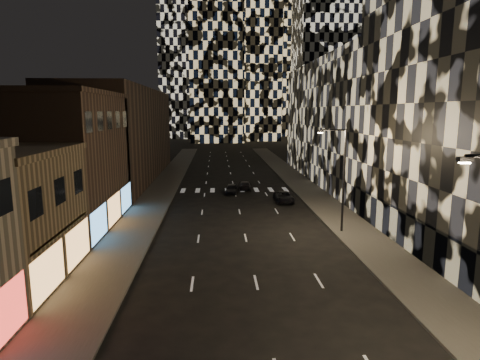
{
  "coord_description": "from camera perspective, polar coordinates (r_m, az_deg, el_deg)",
  "views": [
    {
      "loc": [
        -2.41,
        -3.64,
        10.61
      ],
      "look_at": [
        -0.83,
        23.15,
        6.0
      ],
      "focal_mm": 30.0,
      "sensor_mm": 36.0,
      "label": 1
    }
  ],
  "objects": [
    {
      "name": "sidewalk_left",
      "position": [
        55.19,
        -11.23,
        -1.45
      ],
      "size": [
        4.0,
        120.0,
        0.15
      ],
      "primitive_type": "cube",
      "color": "#47443F",
      "rests_on": "ground"
    },
    {
      "name": "sidewalk_right",
      "position": [
        56.06,
        9.47,
        -1.22
      ],
      "size": [
        4.0,
        120.0,
        0.15
      ],
      "primitive_type": "cube",
      "color": "#47443F",
      "rests_on": "ground"
    },
    {
      "name": "curb_left",
      "position": [
        54.94,
        -9.06,
        -1.43
      ],
      "size": [
        0.2,
        120.0,
        0.15
      ],
      "primitive_type": "cube",
      "color": "#4C4C47",
      "rests_on": "ground"
    },
    {
      "name": "curb_right",
      "position": [
        55.63,
        7.36,
        -1.25
      ],
      "size": [
        0.2,
        120.0,
        0.15
      ],
      "primitive_type": "cube",
      "color": "#4C4C47",
      "rests_on": "ground"
    },
    {
      "name": "retail_brown",
      "position": [
        40.17,
        -24.68,
        2.27
      ],
      "size": [
        10.0,
        15.0,
        12.0
      ],
      "primitive_type": "cube",
      "color": "#4E3A2C",
      "rests_on": "ground"
    },
    {
      "name": "retail_filler_left",
      "position": [
        65.39,
        -16.37,
        6.19
      ],
      "size": [
        10.0,
        40.0,
        14.0
      ],
      "primitive_type": "cube",
      "color": "#4E3A2C",
      "rests_on": "ground"
    },
    {
      "name": "midrise_base",
      "position": [
        33.03,
        23.41,
        -7.09
      ],
      "size": [
        0.6,
        25.0,
        3.0
      ],
      "primitive_type": "cube",
      "color": "#383838",
      "rests_on": "ground"
    },
    {
      "name": "midrise_filler_right",
      "position": [
        64.67,
        17.06,
        7.9
      ],
      "size": [
        16.0,
        40.0,
        18.0
      ],
      "primitive_type": "cube",
      "color": "#232326",
      "rests_on": "ground"
    },
    {
      "name": "tower_center_low",
      "position": [
        148.3,
        -3.42,
        24.14
      ],
      "size": [
        18.0,
        18.0,
        95.0
      ],
      "primitive_type": "cube",
      "color": "black",
      "rests_on": "ground"
    },
    {
      "name": "streetlight_far",
      "position": [
        35.71,
        14.2,
        0.98
      ],
      "size": [
        2.55,
        0.25,
        9.0
      ],
      "color": "black",
      "rests_on": "sidewalk_right"
    },
    {
      "name": "car_dark_midlane",
      "position": [
        52.26,
        -1.23,
        -1.27
      ],
      "size": [
        1.87,
        3.81,
        1.25
      ],
      "primitive_type": "imported",
      "rotation": [
        0.0,
        0.0,
        -0.11
      ],
      "color": "black",
      "rests_on": "ground"
    },
    {
      "name": "car_dark_oncoming",
      "position": [
        54.79,
        0.7,
        -0.79
      ],
      "size": [
        1.91,
        4.17,
        1.18
      ],
      "primitive_type": "imported",
      "rotation": [
        0.0,
        0.0,
        3.08
      ],
      "color": "black",
      "rests_on": "ground"
    },
    {
      "name": "car_dark_rightlane",
      "position": [
        47.67,
        6.24,
        -2.42
      ],
      "size": [
        2.05,
        4.4,
        1.22
      ],
      "primitive_type": "imported",
      "rotation": [
        0.0,
        0.0,
        0.01
      ],
      "color": "black",
      "rests_on": "ground"
    }
  ]
}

